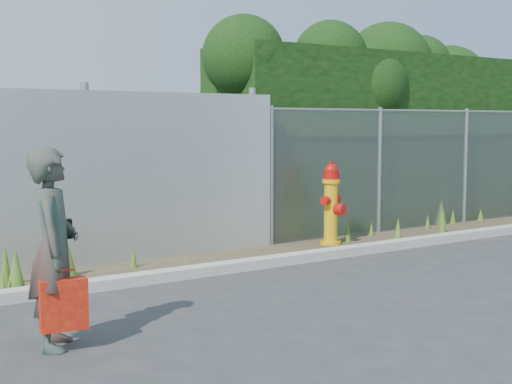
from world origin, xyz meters
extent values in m
plane|color=#333335|center=(0.00, 0.00, 0.00)|extent=(80.00, 80.00, 0.00)
cube|color=#AFA69E|center=(0.00, 1.80, 0.06)|extent=(16.00, 0.22, 0.12)
cube|color=#453B27|center=(0.00, 2.40, 0.01)|extent=(16.00, 1.20, 0.01)
cone|color=#3A5F1C|center=(-3.05, 1.96, 0.13)|extent=(0.08, 0.08, 0.27)
cone|color=#3A5F1C|center=(-0.89, 1.97, 0.10)|extent=(0.08, 0.08, 0.21)
cone|color=#3A5F1C|center=(2.17, 2.58, 0.16)|extent=(0.11, 0.11, 0.32)
cone|color=#3A5F1C|center=(-1.31, 2.61, 0.15)|extent=(0.09, 0.09, 0.29)
cone|color=#3A5F1C|center=(4.73, 3.03, 0.23)|extent=(0.21, 0.21, 0.47)
cone|color=#3A5F1C|center=(5.65, 2.91, 0.12)|extent=(0.12, 0.12, 0.24)
cone|color=#3A5F1C|center=(-2.90, 2.04, 0.25)|extent=(0.21, 0.21, 0.50)
cone|color=#3A5F1C|center=(3.98, 2.33, 0.18)|extent=(0.13, 0.13, 0.35)
cone|color=#3A5F1C|center=(-2.17, 2.56, 0.23)|extent=(0.23, 0.23, 0.46)
cone|color=#3A5F1C|center=(4.12, 2.78, 0.13)|extent=(0.10, 0.10, 0.26)
cone|color=#3A5F1C|center=(2.86, 2.80, 0.11)|extent=(0.09, 0.09, 0.22)
cone|color=#3A5F1C|center=(-2.89, 2.46, 0.24)|extent=(0.14, 0.14, 0.48)
cone|color=#3A5F1C|center=(4.98, 2.97, 0.13)|extent=(0.10, 0.10, 0.25)
cone|color=#3A5F1C|center=(2.64, 2.01, 0.20)|extent=(0.15, 0.15, 0.40)
cylinder|color=gray|center=(-1.70, 3.12, 1.15)|extent=(0.10, 0.10, 2.30)
cylinder|color=gray|center=(0.80, 3.12, 1.15)|extent=(0.10, 0.10, 2.30)
cube|color=gray|center=(4.25, 3.00, 1.00)|extent=(6.50, 0.03, 2.00)
cylinder|color=gray|center=(4.25, 3.00, 2.00)|extent=(6.50, 0.04, 0.04)
cylinder|color=gray|center=(1.05, 3.00, 1.02)|extent=(0.07, 0.07, 2.05)
cylinder|color=gray|center=(3.20, 3.00, 1.02)|extent=(0.07, 0.07, 2.05)
cylinder|color=gray|center=(5.30, 3.00, 1.02)|extent=(0.07, 0.07, 2.05)
cube|color=black|center=(4.55, 4.00, 1.50)|extent=(7.30, 1.60, 3.00)
sphere|color=black|center=(1.11, 3.82, 2.81)|extent=(1.28, 1.28, 1.28)
sphere|color=black|center=(2.29, 4.08, 2.37)|extent=(1.49, 1.49, 1.49)
sphere|color=black|center=(2.89, 3.90, 2.89)|extent=(1.25, 1.25, 1.25)
sphere|color=black|center=(3.61, 3.81, 2.43)|extent=(1.50, 1.50, 1.50)
sphere|color=black|center=(4.35, 4.03, 2.79)|extent=(1.63, 1.63, 1.63)
sphere|color=black|center=(5.42, 4.24, 2.88)|extent=(1.18, 1.18, 1.18)
sphere|color=black|center=(6.08, 4.13, 2.49)|extent=(1.63, 1.63, 1.63)
sphere|color=black|center=(7.13, 4.00, 2.51)|extent=(1.11, 1.11, 1.11)
cylinder|color=#EBAA0C|center=(1.79, 2.54, 0.03)|extent=(0.31, 0.31, 0.07)
cylinder|color=#EBAA0C|center=(1.79, 2.54, 0.47)|extent=(0.20, 0.20, 0.93)
cylinder|color=#EBAA0C|center=(1.79, 2.54, 0.95)|extent=(0.26, 0.26, 0.05)
cylinder|color=#B20F0A|center=(1.79, 2.54, 1.03)|extent=(0.23, 0.23, 0.11)
sphere|color=#B20F0A|center=(1.79, 2.54, 1.11)|extent=(0.21, 0.21, 0.21)
cylinder|color=#B20F0A|center=(1.79, 2.54, 1.22)|extent=(0.05, 0.05, 0.05)
cylinder|color=#B20F0A|center=(1.64, 2.54, 0.68)|extent=(0.11, 0.12, 0.12)
cylinder|color=#B20F0A|center=(1.95, 2.54, 0.68)|extent=(0.11, 0.12, 0.12)
cylinder|color=#B20F0A|center=(1.79, 2.38, 0.55)|extent=(0.16, 0.13, 0.16)
imported|color=#106955|center=(-3.12, 0.11, 0.81)|extent=(0.60, 0.70, 1.62)
cube|color=#A2090F|center=(-3.11, -0.05, 0.39)|extent=(0.37, 0.14, 0.41)
cylinder|color=#A2090F|center=(-3.11, -0.05, 0.66)|extent=(0.17, 0.02, 0.02)
cube|color=black|center=(-3.03, 0.27, 0.94)|extent=(0.21, 0.09, 0.16)
camera|label=1|loc=(-4.92, -5.43, 1.81)|focal=50.00mm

